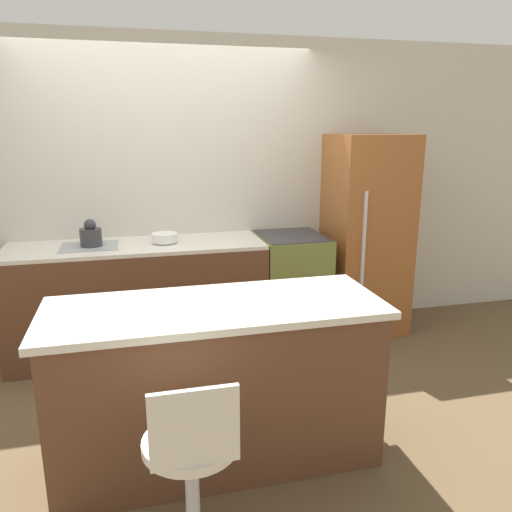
% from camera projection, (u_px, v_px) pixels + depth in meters
% --- Properties ---
extents(ground_plane, '(14.00, 14.00, 0.00)m').
position_uv_depth(ground_plane, '(183.00, 364.00, 4.01)').
color(ground_plane, brown).
extents(wall_back, '(8.00, 0.06, 2.60)m').
position_uv_depth(wall_back, '(169.00, 191.00, 4.34)').
color(wall_back, beige).
rests_on(wall_back, ground_plane).
extents(back_counter, '(2.05, 0.65, 0.93)m').
position_uv_depth(back_counter, '(139.00, 298.00, 4.14)').
color(back_counter, brown).
rests_on(back_counter, ground_plane).
extents(kitchen_island, '(1.82, 0.70, 0.93)m').
position_uv_depth(kitchen_island, '(217.00, 382.00, 2.78)').
color(kitchen_island, brown).
rests_on(kitchen_island, ground_plane).
extents(oven_range, '(0.57, 0.66, 0.93)m').
position_uv_depth(oven_range, '(291.00, 286.00, 4.45)').
color(oven_range, olive).
rests_on(oven_range, ground_plane).
extents(refrigerator, '(0.66, 0.65, 1.78)m').
position_uv_depth(refrigerator, '(366.00, 235.00, 4.52)').
color(refrigerator, '#995628').
rests_on(refrigerator, ground_plane).
extents(stool_chair, '(0.40, 0.40, 0.93)m').
position_uv_depth(stool_chair, '(193.00, 478.00, 2.04)').
color(stool_chair, '#B7B7BC').
rests_on(stool_chair, ground_plane).
extents(kettle, '(0.17, 0.17, 0.21)m').
position_uv_depth(kettle, '(91.00, 235.00, 3.92)').
color(kettle, '#333338').
rests_on(kettle, back_counter).
extents(mixing_bowl, '(0.21, 0.21, 0.07)m').
position_uv_depth(mixing_bowl, '(165.00, 238.00, 4.07)').
color(mixing_bowl, white).
rests_on(mixing_bowl, back_counter).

